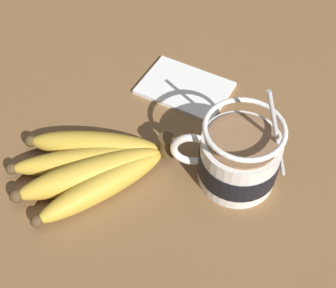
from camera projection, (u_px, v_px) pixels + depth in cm
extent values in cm
cube|color=brown|center=(168.00, 153.00, 61.74)|extent=(117.36, 117.36, 2.86)
cylinder|color=white|center=(239.00, 160.00, 54.90)|extent=(9.31, 9.31, 6.95)
cylinder|color=black|center=(238.00, 161.00, 55.13)|extent=(9.51, 9.51, 3.17)
torus|color=white|center=(192.00, 150.00, 54.48)|extent=(5.25, 0.90, 5.25)
cylinder|color=#846042|center=(243.00, 140.00, 52.12)|extent=(8.11, 8.11, 0.40)
torus|color=white|center=(245.00, 128.00, 50.56)|extent=(9.31, 9.31, 0.60)
cylinder|color=#B2B2B7|center=(277.00, 136.00, 50.96)|extent=(4.41, 0.50, 13.55)
ellipsoid|color=#B2B2B7|center=(250.00, 171.00, 56.31)|extent=(3.00, 2.00, 0.80)
cylinder|color=#4C381E|center=(168.00, 146.00, 57.31)|extent=(2.00, 2.00, 3.00)
ellipsoid|color=gold|center=(95.00, 145.00, 58.46)|extent=(16.39, 4.07, 3.53)
sphere|color=#4C381E|center=(31.00, 141.00, 58.89)|extent=(1.59, 1.59, 1.59)
ellipsoid|color=gold|center=(87.00, 160.00, 57.21)|extent=(18.24, 7.72, 3.17)
sphere|color=#4C381E|center=(12.00, 169.00, 56.39)|extent=(1.43, 1.43, 1.43)
ellipsoid|color=gold|center=(91.00, 173.00, 55.67)|extent=(17.29, 11.53, 3.66)
sphere|color=#4C381E|center=(17.00, 196.00, 53.64)|extent=(1.65, 1.65, 1.65)
ellipsoid|color=gold|center=(102.00, 186.00, 54.77)|extent=(14.62, 13.36, 3.24)
sphere|color=#4C381E|center=(37.00, 221.00, 51.81)|extent=(1.46, 1.46, 1.46)
cube|color=white|center=(185.00, 88.00, 67.01)|extent=(14.68, 12.65, 0.60)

